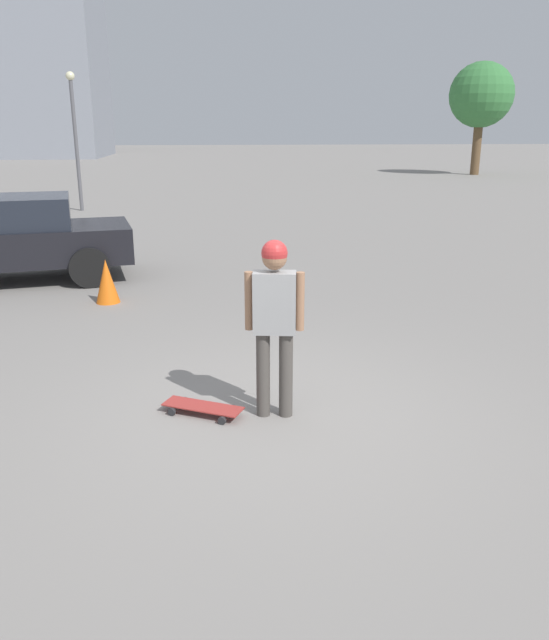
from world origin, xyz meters
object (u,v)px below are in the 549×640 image
car_parked_near (14,238)px  traffic_cone (107,281)px  skateboard (203,407)px  person (274,312)px

car_parked_near → traffic_cone: 2.52m
skateboard → traffic_cone: bearing=-43.6°
person → car_parked_near: bearing=132.3°
traffic_cone → car_parked_near: bearing=46.4°
person → car_parked_near: (6.07, 3.92, -0.25)m
skateboard → traffic_cone: traffic_cone is taller
skateboard → car_parked_near: 6.83m
skateboard → traffic_cone: (4.26, 1.44, 0.27)m
car_parked_near → traffic_cone: car_parked_near is taller
car_parked_near → traffic_cone: bearing=125.9°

